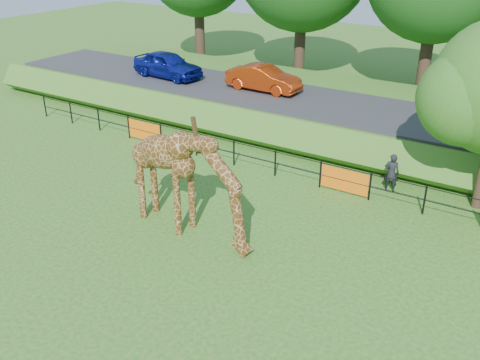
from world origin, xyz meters
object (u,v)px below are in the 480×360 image
Objects in this scene: giraffe at (187,182)px; car_red at (264,78)px; car_blue at (168,65)px; visitor at (392,173)px.

car_red is (-3.93, 11.65, 0.25)m from giraffe.
car_blue is (-9.86, 11.08, 0.32)m from giraffe.
giraffe is at bearing -160.51° from car_red.
car_red is (5.94, 0.57, -0.07)m from car_blue.
car_red is 10.09m from visitor.
giraffe reaches higher than car_red.
giraffe is 1.28× the size of car_red.
giraffe reaches higher than visitor.
car_blue reaches higher than visitor.
giraffe is 3.33× the size of visitor.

